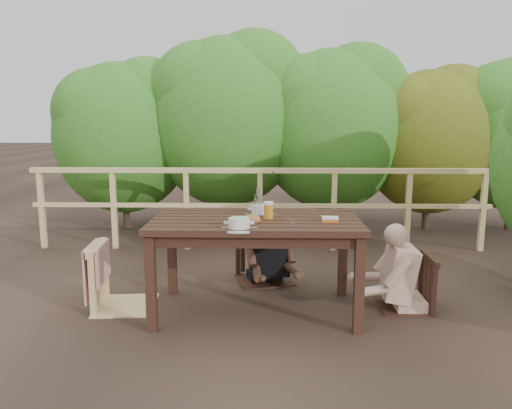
{
  "coord_description": "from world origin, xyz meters",
  "views": [
    {
      "loc": [
        0.1,
        -3.94,
        1.59
      ],
      "look_at": [
        0.0,
        0.05,
        0.9
      ],
      "focal_mm": 34.66,
      "sensor_mm": 36.0,
      "label": 1
    }
  ],
  "objects_px": {
    "beer_glass": "(269,211)",
    "tumbler": "(292,224)",
    "diner_right": "(411,239)",
    "chair_far": "(264,231)",
    "soup_near": "(239,224)",
    "butter_tub": "(330,220)",
    "bread_roll": "(252,220)",
    "bottle": "(258,204)",
    "chair_right": "(407,258)",
    "table": "(256,266)",
    "chair_left": "(123,247)",
    "woman": "(265,225)",
    "soup_far": "(260,210)"
  },
  "relations": [
    {
      "from": "butter_tub",
      "to": "chair_right",
      "type": "bearing_deg",
      "value": 19.97
    },
    {
      "from": "chair_left",
      "to": "soup_far",
      "type": "bearing_deg",
      "value": -88.23
    },
    {
      "from": "chair_right",
      "to": "beer_glass",
      "type": "bearing_deg",
      "value": -83.88
    },
    {
      "from": "beer_glass",
      "to": "bottle",
      "type": "height_order",
      "value": "bottle"
    },
    {
      "from": "bread_roll",
      "to": "table",
      "type": "bearing_deg",
      "value": 80.71
    },
    {
      "from": "soup_near",
      "to": "chair_right",
      "type": "bearing_deg",
      "value": 18.16
    },
    {
      "from": "chair_right",
      "to": "bottle",
      "type": "xyz_separation_m",
      "value": [
        -1.25,
        -0.04,
        0.47
      ]
    },
    {
      "from": "chair_far",
      "to": "woman",
      "type": "xyz_separation_m",
      "value": [
        0.0,
        0.02,
        0.06
      ]
    },
    {
      "from": "diner_right",
      "to": "bread_roll",
      "type": "distance_m",
      "value": 1.37
    },
    {
      "from": "chair_right",
      "to": "woman",
      "type": "bearing_deg",
      "value": -119.24
    },
    {
      "from": "bottle",
      "to": "butter_tub",
      "type": "xyz_separation_m",
      "value": [
        0.57,
        -0.18,
        -0.1
      ]
    },
    {
      "from": "diner_right",
      "to": "chair_left",
      "type": "bearing_deg",
      "value": 91.84
    },
    {
      "from": "soup_near",
      "to": "tumbler",
      "type": "bearing_deg",
      "value": 8.79
    },
    {
      "from": "chair_left",
      "to": "bread_roll",
      "type": "xyz_separation_m",
      "value": [
        1.09,
        -0.25,
        0.3
      ]
    },
    {
      "from": "bread_roll",
      "to": "butter_tub",
      "type": "bearing_deg",
      "value": 4.67
    },
    {
      "from": "diner_right",
      "to": "soup_far",
      "type": "height_order",
      "value": "diner_right"
    },
    {
      "from": "chair_far",
      "to": "diner_right",
      "type": "relative_size",
      "value": 0.85
    },
    {
      "from": "table",
      "to": "woman",
      "type": "xyz_separation_m",
      "value": [
        0.06,
        0.81,
        0.18
      ]
    },
    {
      "from": "bread_roll",
      "to": "chair_left",
      "type": "bearing_deg",
      "value": 167.27
    },
    {
      "from": "chair_far",
      "to": "diner_right",
      "type": "bearing_deg",
      "value": -45.1
    },
    {
      "from": "diner_right",
      "to": "chair_far",
      "type": "bearing_deg",
      "value": 62.08
    },
    {
      "from": "soup_far",
      "to": "beer_glass",
      "type": "bearing_deg",
      "value": -72.44
    },
    {
      "from": "butter_tub",
      "to": "woman",
      "type": "bearing_deg",
      "value": 121.2
    },
    {
      "from": "diner_right",
      "to": "tumbler",
      "type": "bearing_deg",
      "value": 112.29
    },
    {
      "from": "woman",
      "to": "butter_tub",
      "type": "xyz_separation_m",
      "value": [
        0.52,
        -0.93,
        0.24
      ]
    },
    {
      "from": "beer_glass",
      "to": "tumbler",
      "type": "distance_m",
      "value": 0.34
    },
    {
      "from": "bread_roll",
      "to": "bottle",
      "type": "bearing_deg",
      "value": 79.19
    },
    {
      "from": "table",
      "to": "bottle",
      "type": "distance_m",
      "value": 0.52
    },
    {
      "from": "soup_far",
      "to": "beer_glass",
      "type": "relative_size",
      "value": 1.71
    },
    {
      "from": "tumbler",
      "to": "butter_tub",
      "type": "relative_size",
      "value": 0.57
    },
    {
      "from": "chair_right",
      "to": "bottle",
      "type": "distance_m",
      "value": 1.34
    },
    {
      "from": "chair_left",
      "to": "tumbler",
      "type": "xyz_separation_m",
      "value": [
        1.4,
        -0.37,
        0.29
      ]
    },
    {
      "from": "soup_far",
      "to": "tumbler",
      "type": "height_order",
      "value": "soup_far"
    },
    {
      "from": "chair_far",
      "to": "woman",
      "type": "bearing_deg",
      "value": 74.06
    },
    {
      "from": "diner_right",
      "to": "bottle",
      "type": "xyz_separation_m",
      "value": [
        -1.28,
        -0.04,
        0.3
      ]
    },
    {
      "from": "bread_roll",
      "to": "chair_far",
      "type": "bearing_deg",
      "value": 84.46
    },
    {
      "from": "woman",
      "to": "bottle",
      "type": "height_order",
      "value": "woman"
    },
    {
      "from": "tumbler",
      "to": "beer_glass",
      "type": "bearing_deg",
      "value": 120.56
    },
    {
      "from": "woman",
      "to": "chair_right",
      "type": "bearing_deg",
      "value": 133.58
    },
    {
      "from": "diner_right",
      "to": "bottle",
      "type": "relative_size",
      "value": 4.75
    },
    {
      "from": "soup_near",
      "to": "bottle",
      "type": "distance_m",
      "value": 0.44
    },
    {
      "from": "soup_near",
      "to": "butter_tub",
      "type": "height_order",
      "value": "soup_near"
    },
    {
      "from": "bottle",
      "to": "table",
      "type": "bearing_deg",
      "value": -105.15
    },
    {
      "from": "bottle",
      "to": "beer_glass",
      "type": "bearing_deg",
      "value": -33.86
    },
    {
      "from": "chair_left",
      "to": "table",
      "type": "bearing_deg",
      "value": -99.19
    },
    {
      "from": "chair_left",
      "to": "soup_near",
      "type": "xyz_separation_m",
      "value": [
        1.01,
        -0.43,
        0.3
      ]
    },
    {
      "from": "table",
      "to": "soup_near",
      "type": "relative_size",
      "value": 6.21
    },
    {
      "from": "chair_far",
      "to": "soup_near",
      "type": "xyz_separation_m",
      "value": [
        -0.18,
        -1.14,
        0.31
      ]
    },
    {
      "from": "table",
      "to": "diner_right",
      "type": "xyz_separation_m",
      "value": [
        1.3,
        0.1,
        0.21
      ]
    },
    {
      "from": "chair_far",
      "to": "beer_glass",
      "type": "height_order",
      "value": "chair_far"
    }
  ]
}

